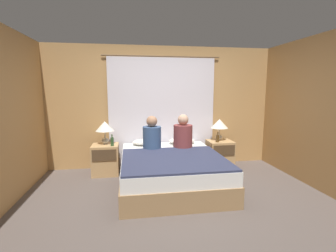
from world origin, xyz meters
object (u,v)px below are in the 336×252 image
at_px(bed, 171,170).
at_px(person_left_in_bed, 152,136).
at_px(nightstand_right, 220,154).
at_px(pillow_right, 182,141).
at_px(beer_bottle_on_right_stand, 218,138).
at_px(lamp_right, 219,125).
at_px(pillow_left, 146,142).
at_px(lamp_left, 105,128).
at_px(person_right_in_bed, 183,134).
at_px(nightstand_left, 106,159).
at_px(beer_bottle_on_left_stand, 112,141).

distance_m(bed, person_left_in_bed, 0.74).
distance_m(bed, nightstand_right, 1.36).
height_order(pillow_right, beer_bottle_on_right_stand, beer_bottle_on_right_stand).
bearing_deg(lamp_right, nightstand_right, -90.00).
distance_m(pillow_left, beer_bottle_on_right_stand, 1.43).
height_order(lamp_left, pillow_left, lamp_left).
bearing_deg(pillow_left, beer_bottle_on_right_stand, -8.10).
distance_m(pillow_right, person_right_in_bed, 0.42).
distance_m(lamp_left, person_right_in_bed, 1.50).
distance_m(lamp_right, pillow_right, 0.84).
bearing_deg(lamp_left, bed, -34.91).
height_order(nightstand_left, lamp_left, lamp_left).
distance_m(pillow_left, person_right_in_bed, 0.79).
height_order(bed, lamp_right, lamp_right).
xyz_separation_m(person_left_in_bed, person_right_in_bed, (0.58, 0.00, 0.00)).
height_order(nightstand_left, person_left_in_bed, person_left_in_bed).
bearing_deg(pillow_left, lamp_left, -178.72).
height_order(lamp_right, beer_bottle_on_right_stand, lamp_right).
distance_m(lamp_left, beer_bottle_on_right_stand, 2.22).
distance_m(bed, beer_bottle_on_left_stand, 1.25).
distance_m(nightstand_left, person_left_in_bed, 1.04).
bearing_deg(nightstand_left, beer_bottle_on_right_stand, -2.74).
distance_m(nightstand_right, person_left_in_bed, 1.53).
height_order(bed, person_left_in_bed, person_left_in_bed).
bearing_deg(nightstand_right, beer_bottle_on_right_stand, -133.28).
height_order(lamp_left, lamp_right, same).
xyz_separation_m(lamp_left, lamp_right, (2.30, 0.00, 0.00)).
xyz_separation_m(bed, lamp_left, (-1.15, 0.80, 0.64)).
bearing_deg(person_right_in_bed, beer_bottle_on_right_stand, 12.68).
relative_size(lamp_right, pillow_right, 0.83).
bearing_deg(person_right_in_bed, person_left_in_bed, 180.00).
xyz_separation_m(pillow_left, beer_bottle_on_right_stand, (1.42, -0.20, 0.07)).
height_order(pillow_right, beer_bottle_on_left_stand, beer_bottle_on_left_stand).
relative_size(lamp_right, beer_bottle_on_right_stand, 2.14).
bearing_deg(lamp_left, person_right_in_bed, -13.59).
xyz_separation_m(nightstand_right, beer_bottle_on_left_stand, (-2.16, -0.11, 0.37)).
height_order(bed, nightstand_right, nightstand_right).
bearing_deg(lamp_right, pillow_left, 179.34).
height_order(lamp_left, beer_bottle_on_right_stand, lamp_left).
bearing_deg(person_left_in_bed, pillow_left, 103.73).
relative_size(nightstand_left, lamp_right, 1.30).
bearing_deg(person_left_in_bed, pillow_right, 29.89).
bearing_deg(beer_bottle_on_left_stand, pillow_right, 8.35).
xyz_separation_m(pillow_right, person_right_in_bed, (-0.06, -0.37, 0.20)).
relative_size(bed, lamp_left, 4.67).
bearing_deg(nightstand_left, lamp_right, 1.96).
relative_size(bed, beer_bottle_on_right_stand, 9.98).
relative_size(bed, pillow_left, 3.85).
bearing_deg(person_left_in_bed, nightstand_right, 10.84).
height_order(nightstand_right, person_right_in_bed, person_right_in_bed).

